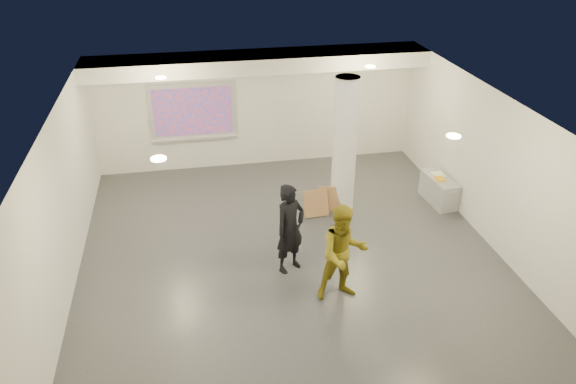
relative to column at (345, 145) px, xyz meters
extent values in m
cube|color=#34353A|center=(-1.50, -1.80, -1.50)|extent=(8.00, 9.00, 0.01)
cube|color=white|center=(-1.50, -1.80, 1.50)|extent=(8.00, 9.00, 0.01)
cube|color=silver|center=(-1.50, 2.70, 0.00)|extent=(8.00, 0.01, 3.00)
cube|color=silver|center=(-1.50, -6.30, 0.00)|extent=(8.00, 0.01, 3.00)
cube|color=silver|center=(-5.50, -1.80, 0.00)|extent=(0.01, 9.00, 3.00)
cube|color=silver|center=(2.50, -1.80, 0.00)|extent=(0.01, 9.00, 3.00)
cube|color=silver|center=(-1.50, 2.15, 1.32)|extent=(8.00, 1.10, 0.36)
cylinder|color=#F5C58D|center=(-3.70, 0.70, 1.48)|extent=(0.22, 0.22, 0.02)
cylinder|color=#F5C58D|center=(0.70, 0.70, 1.48)|extent=(0.22, 0.22, 0.02)
cylinder|color=#F5C58D|center=(-3.70, -3.30, 1.48)|extent=(0.22, 0.22, 0.02)
cylinder|color=#F5C58D|center=(0.70, -3.30, 1.48)|extent=(0.22, 0.22, 0.02)
cylinder|color=white|center=(0.00, 0.00, 0.00)|extent=(0.52, 0.52, 3.00)
cube|color=silver|center=(-3.10, 2.66, 0.05)|extent=(2.10, 0.06, 1.40)
cube|color=#0046BD|center=(-3.10, 2.62, 0.05)|extent=(1.90, 0.01, 1.20)
cube|color=silver|center=(-3.10, 2.60, -0.65)|extent=(2.10, 0.08, 0.04)
cube|color=#989A9D|center=(2.22, -0.20, -1.19)|extent=(0.53, 1.09, 0.62)
cube|color=white|center=(2.23, -0.05, -0.87)|extent=(0.25, 0.32, 0.02)
cube|color=gold|center=(2.17, -0.26, -0.87)|extent=(0.24, 0.29, 0.03)
cube|color=#9B6D44|center=(-0.32, -0.15, -1.20)|extent=(0.56, 0.24, 0.60)
cube|color=#9B6D44|center=(-0.66, -0.25, -1.21)|extent=(0.56, 0.29, 0.58)
imported|color=black|center=(-1.60, -2.10, -0.63)|extent=(0.76, 0.68, 1.74)
imported|color=olive|center=(-0.87, -3.07, -0.61)|extent=(0.90, 0.72, 1.78)
camera|label=1|loc=(-3.28, -10.61, 4.71)|focal=35.00mm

